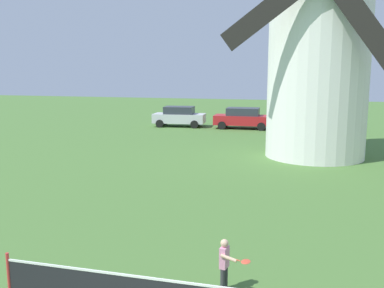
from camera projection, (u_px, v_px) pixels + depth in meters
windmill at (320, 31)px, 21.16m from camera, size 8.75×5.65×13.01m
player_far at (225, 262)px, 8.64m from camera, size 0.66×0.55×1.08m
stray_ball at (14, 270)px, 9.41m from camera, size 0.18×0.18×0.18m
parked_car_silver at (179, 116)px, 33.68m from camera, size 4.09×2.13×1.56m
parked_car_red at (243, 118)px, 32.50m from camera, size 4.30×1.97×1.56m
parked_car_cream at (314, 120)px, 31.02m from camera, size 4.19×2.20×1.56m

